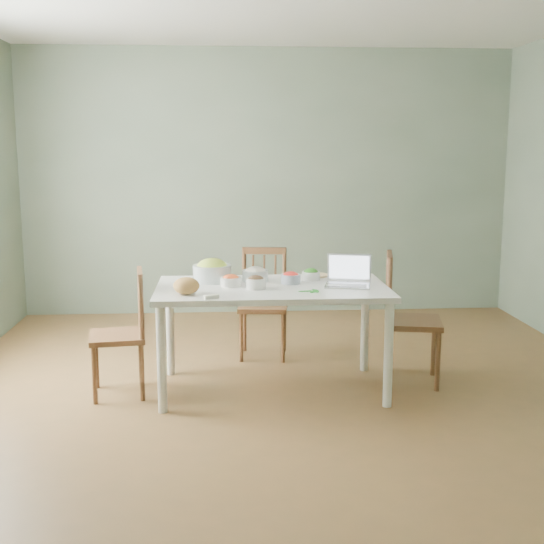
{
  "coord_description": "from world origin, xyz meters",
  "views": [
    {
      "loc": [
        -0.47,
        -4.81,
        1.71
      ],
      "look_at": [
        -0.13,
        0.04,
        0.85
      ],
      "focal_mm": 46.89,
      "sensor_mm": 36.0,
      "label": 1
    }
  ],
  "objects": [
    {
      "name": "bowl_squash",
      "position": [
        -0.55,
        0.25,
        0.84
      ],
      "size": [
        0.3,
        0.3,
        0.16
      ],
      "primitive_type": null,
      "rotation": [
        0.0,
        0.0,
        -0.09
      ],
      "color": "#CAD643",
      "rests_on": "dining_table"
    },
    {
      "name": "dining_table",
      "position": [
        -0.13,
        0.04,
        0.38
      ],
      "size": [
        1.61,
        0.91,
        0.75
      ],
      "primitive_type": null,
      "color": "white",
      "rests_on": "floor"
    },
    {
      "name": "flatbread",
      "position": [
        0.23,
        0.4,
        0.76
      ],
      "size": [
        0.18,
        0.18,
        0.02
      ],
      "primitive_type": "cylinder",
      "rotation": [
        0.0,
        0.0,
        0.03
      ],
      "color": "beige",
      "rests_on": "dining_table"
    },
    {
      "name": "wall_back",
      "position": [
        0.0,
        2.5,
        1.35
      ],
      "size": [
        5.0,
        0.0,
        2.7
      ],
      "primitive_type": "cube",
      "color": "gray",
      "rests_on": "ground"
    },
    {
      "name": "chair_left",
      "position": [
        -1.21,
        0.02,
        0.44
      ],
      "size": [
        0.42,
        0.44,
        0.88
      ],
      "primitive_type": null,
      "rotation": [
        0.0,
        0.0,
        -1.44
      ],
      "color": "#492D1A",
      "rests_on": "floor"
    },
    {
      "name": "bowl_onion",
      "position": [
        -0.24,
        0.25,
        0.81
      ],
      "size": [
        0.24,
        0.24,
        0.1
      ],
      "primitive_type": null,
      "rotation": [
        0.0,
        0.0,
        -0.31
      ],
      "color": "beige",
      "rests_on": "dining_table"
    },
    {
      "name": "chair_right",
      "position": [
        0.91,
        0.14,
        0.48
      ],
      "size": [
        0.48,
        0.5,
        0.96
      ],
      "primitive_type": null,
      "rotation": [
        0.0,
        0.0,
        1.36
      ],
      "color": "#492D1A",
      "rests_on": "floor"
    },
    {
      "name": "basil_bunch",
      "position": [
        0.1,
        -0.17,
        0.76
      ],
      "size": [
        0.17,
        0.17,
        0.02
      ],
      "primitive_type": null,
      "color": "#1E531E",
      "rests_on": "dining_table"
    },
    {
      "name": "bowl_mushroom",
      "position": [
        -0.25,
        -0.04,
        0.8
      ],
      "size": [
        0.18,
        0.18,
        0.09
      ],
      "primitive_type": null,
      "rotation": [
        0.0,
        0.0,
        0.38
      ],
      "color": "black",
      "rests_on": "dining_table"
    },
    {
      "name": "floor",
      "position": [
        0.0,
        0.0,
        0.0
      ],
      "size": [
        5.0,
        5.0,
        0.0
      ],
      "primitive_type": "cube",
      "color": "brown",
      "rests_on": "ground"
    },
    {
      "name": "chair_far",
      "position": [
        -0.14,
        0.86,
        0.45
      ],
      "size": [
        0.43,
        0.42,
        0.89
      ],
      "primitive_type": null,
      "rotation": [
        0.0,
        0.0,
        -0.12
      ],
      "color": "#492D1A",
      "rests_on": "floor"
    },
    {
      "name": "bowl_carrot",
      "position": [
        -0.42,
        0.06,
        0.8
      ],
      "size": [
        0.15,
        0.15,
        0.08
      ],
      "primitive_type": null,
      "rotation": [
        0.0,
        0.0,
        0.05
      ],
      "color": "#D5632F",
      "rests_on": "dining_table"
    },
    {
      "name": "bowl_broccoli",
      "position": [
        0.17,
        0.25,
        0.8
      ],
      "size": [
        0.17,
        0.17,
        0.08
      ],
      "primitive_type": null,
      "rotation": [
        0.0,
        0.0,
        -0.38
      ],
      "color": "#215B0E",
      "rests_on": "dining_table"
    },
    {
      "name": "laptop",
      "position": [
        0.4,
        -0.01,
        0.86
      ],
      "size": [
        0.37,
        0.33,
        0.21
      ],
      "primitive_type": null,
      "rotation": [
        0.0,
        0.0,
        -0.23
      ],
      "color": "silver",
      "rests_on": "dining_table"
    },
    {
      "name": "butter_stick",
      "position": [
        -0.55,
        -0.35,
        0.77
      ],
      "size": [
        0.1,
        0.07,
        0.03
      ],
      "primitive_type": "cube",
      "rotation": [
        0.0,
        0.0,
        0.43
      ],
      "color": "white",
      "rests_on": "dining_table"
    },
    {
      "name": "bowl_redpep",
      "position": [
        0.01,
        0.13,
        0.8
      ],
      "size": [
        0.15,
        0.15,
        0.08
      ],
      "primitive_type": null,
      "rotation": [
        0.0,
        0.0,
        -0.1
      ],
      "color": "red",
      "rests_on": "dining_table"
    },
    {
      "name": "wall_front",
      "position": [
        0.0,
        -2.5,
        1.35
      ],
      "size": [
        5.0,
        0.0,
        2.7
      ],
      "primitive_type": "cube",
      "color": "gray",
      "rests_on": "ground"
    },
    {
      "name": "bread_boule",
      "position": [
        -0.71,
        -0.19,
        0.81
      ],
      "size": [
        0.18,
        0.18,
        0.11
      ],
      "primitive_type": "ellipsoid",
      "rotation": [
        0.0,
        0.0,
        0.01
      ],
      "color": "#9F6631",
      "rests_on": "dining_table"
    }
  ]
}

